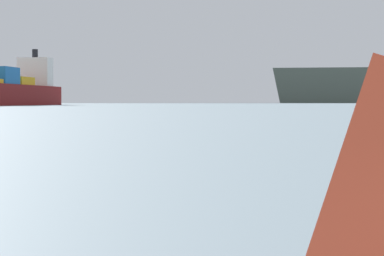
{
  "coord_description": "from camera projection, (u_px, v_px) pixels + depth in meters",
  "views": [
    {
      "loc": [
        -3.85,
        -6.18,
        2.94
      ],
      "look_at": [
        -1.21,
        21.76,
        1.97
      ],
      "focal_mm": 73.96,
      "sensor_mm": 36.0,
      "label": 1
    }
  ],
  "objects": [
    {
      "name": "cargo_ship",
      "position": [
        0.0,
        90.0,
        488.6
      ],
      "size": [
        64.41,
        185.9,
        39.12
      ],
      "rotation": [
        0.0,
        0.0,
        4.49
      ],
      "color": "maroon",
      "rests_on": "ground_plane"
    }
  ]
}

